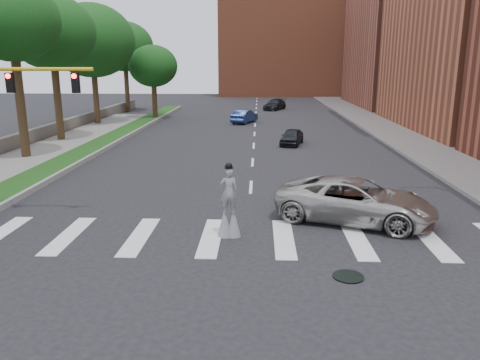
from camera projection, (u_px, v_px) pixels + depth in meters
ground_plane at (247, 249)px, 15.59m from camera, size 160.00×160.00×0.00m
grass_median at (102, 143)px, 35.39m from camera, size 2.00×60.00×0.25m
median_curb at (116, 143)px, 35.35m from camera, size 0.20×60.00×0.28m
sidewalk_right at (403, 136)px, 39.31m from camera, size 5.00×90.00×0.18m
stone_wall at (42, 133)px, 37.44m from camera, size 0.50×56.00×1.10m
manhole at (348, 276)px, 13.53m from camera, size 0.90×0.90×0.04m
building_far at (416, 33)px, 64.63m from camera, size 16.00×22.00×20.00m
building_backdrop at (289, 47)px, 88.75m from camera, size 26.00×14.00×18.00m
stilt_performer at (229, 209)px, 16.49m from camera, size 0.84×0.54×2.69m
suv_crossing at (355, 200)px, 18.13m from camera, size 6.66×4.77×1.68m
car_near at (292, 137)px, 35.34m from camera, size 2.23×3.76×1.20m
car_mid at (245, 116)px, 48.09m from camera, size 2.80×4.33×1.35m
car_far at (275, 105)px, 61.66m from camera, size 3.54×5.02×1.35m
tree_2 at (11, 21)px, 28.13m from camera, size 5.78×5.78×10.98m
tree_3 at (51, 33)px, 34.95m from camera, size 6.53×6.53×11.03m
tree_4 at (92, 41)px, 44.94m from camera, size 8.22×8.22×11.60m
tree_5 at (124, 47)px, 57.54m from camera, size 7.08×7.08×10.99m
tree_6 at (153, 66)px, 50.23m from camera, size 5.24×5.24×7.92m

